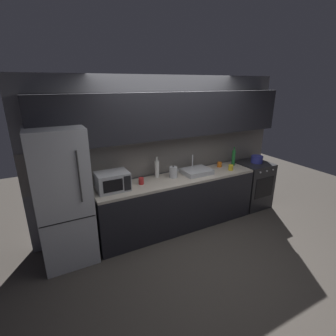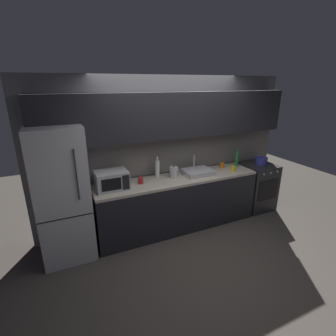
% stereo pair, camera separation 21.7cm
% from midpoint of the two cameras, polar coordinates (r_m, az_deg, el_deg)
% --- Properties ---
extents(ground_plane, '(10.00, 10.00, 0.00)m').
position_cam_midpoint_polar(ground_plane, '(3.90, 7.44, -18.98)').
color(ground_plane, '#3D3833').
extents(back_wall, '(4.50, 0.44, 2.50)m').
position_cam_midpoint_polar(back_wall, '(4.20, -1.14, 7.35)').
color(back_wall, slate).
rests_on(back_wall, ground).
extents(counter_run, '(2.76, 0.60, 0.90)m').
position_cam_midpoint_polar(counter_run, '(4.31, 0.76, -7.84)').
color(counter_run, black).
rests_on(counter_run, ground).
extents(refrigerator, '(0.68, 0.69, 1.88)m').
position_cam_midpoint_polar(refrigerator, '(3.67, -24.23, -6.12)').
color(refrigerator, '#B7BABF').
rests_on(refrigerator, ground).
extents(oven_range, '(0.60, 0.62, 0.90)m').
position_cam_midpoint_polar(oven_range, '(5.28, 17.41, -3.56)').
color(oven_range, '#232326').
rests_on(oven_range, ground).
extents(microwave, '(0.46, 0.35, 0.27)m').
position_cam_midpoint_polar(microwave, '(3.73, -14.08, -2.95)').
color(microwave, '#A8AAAF').
rests_on(microwave, counter_run).
extents(sink_basin, '(0.48, 0.38, 0.30)m').
position_cam_midpoint_polar(sink_basin, '(4.32, 5.03, -0.75)').
color(sink_basin, '#ADAFB5').
rests_on(sink_basin, counter_run).
extents(kettle, '(0.17, 0.13, 0.20)m').
position_cam_midpoint_polar(kettle, '(4.12, -0.30, -0.94)').
color(kettle, '#B7BABF').
rests_on(kettle, counter_run).
extents(wine_bottle_white, '(0.07, 0.07, 0.35)m').
position_cam_midpoint_polar(wine_bottle_white, '(4.12, -4.05, -0.18)').
color(wine_bottle_white, silver).
rests_on(wine_bottle_white, counter_run).
extents(wine_bottle_green, '(0.06, 0.06, 0.36)m').
position_cam_midpoint_polar(wine_bottle_green, '(4.83, 13.37, 2.25)').
color(wine_bottle_green, '#1E6B2D').
rests_on(wine_bottle_green, counter_run).
extents(mug_yellow, '(0.08, 0.08, 0.10)m').
position_cam_midpoint_polar(mug_yellow, '(4.58, 12.73, 0.10)').
color(mug_yellow, gold).
rests_on(mug_yellow, counter_run).
extents(mug_red, '(0.08, 0.08, 0.10)m').
position_cam_midpoint_polar(mug_red, '(3.89, -7.68, -2.94)').
color(mug_red, '#A82323').
rests_on(mug_red, counter_run).
extents(mug_orange, '(0.08, 0.08, 0.09)m').
position_cam_midpoint_polar(mug_orange, '(4.73, 10.31, 0.79)').
color(mug_orange, orange).
rests_on(mug_orange, counter_run).
extents(cooking_pot, '(0.22, 0.22, 0.13)m').
position_cam_midpoint_polar(cooking_pot, '(5.15, 18.36, 1.89)').
color(cooking_pot, '#333899').
rests_on(cooking_pot, oven_range).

